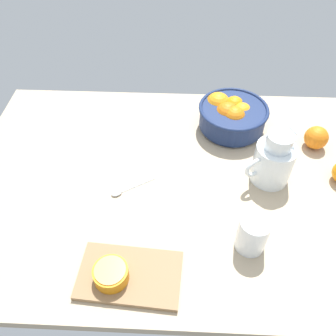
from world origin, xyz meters
The scene contains 8 objects.
ground_plane centered at (0.00, 0.00, -1.50)cm, with size 130.83×89.24×3.00cm, color tan.
fruit_bowl centered at (18.17, 25.46, 5.34)cm, with size 23.77×23.77×10.68cm.
juice_pitcher centered at (28.29, 1.77, 6.50)cm, with size 15.23×11.70×18.10cm.
juice_glass centered at (19.75, -22.21, 4.68)cm, with size 7.85×7.85×10.51cm.
cutting_board centered at (-10.46, -32.40, 0.75)cm, with size 24.94×14.89×1.49cm, color olive.
orange_half_0 centered at (-14.59, -33.55, 3.46)cm, with size 8.48×8.48×4.00cm.
loose_orange_2 centered at (45.50, 16.60, 3.83)cm, with size 7.67×7.67×7.67cm, color orange.
spoon centered at (-14.88, -5.25, 0.44)cm, with size 12.82×8.74×1.00cm.
Camera 1 is at (0.58, -70.62, 80.76)cm, focal length 37.25 mm.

